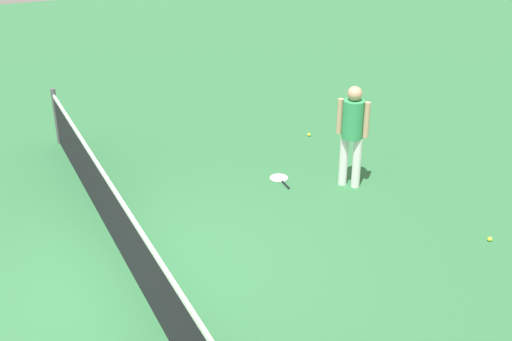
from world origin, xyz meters
TOP-DOWN VIEW (x-y plane):
  - ground_plane at (0.00, 0.00)m, footprint 40.00×40.00m
  - court_net at (0.00, 0.00)m, footprint 10.09×0.09m
  - player_near_side at (1.05, -3.93)m, footprint 0.48×0.48m
  - tennis_racket_near_player at (1.75, -3.01)m, footprint 0.60×0.34m
  - tennis_ball_by_net at (3.18, -4.43)m, footprint 0.07×0.07m
  - tennis_ball_midcourt at (-1.30, -4.72)m, footprint 0.07×0.07m

SIDE VIEW (x-z plane):
  - ground_plane at x=0.00m, z-range 0.00..0.00m
  - tennis_racket_near_player at x=1.75m, z-range 0.00..0.03m
  - tennis_ball_by_net at x=3.18m, z-range 0.00..0.07m
  - tennis_ball_midcourt at x=-1.30m, z-range 0.00..0.07m
  - court_net at x=0.00m, z-range -0.03..1.04m
  - player_near_side at x=1.05m, z-range 0.16..1.86m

